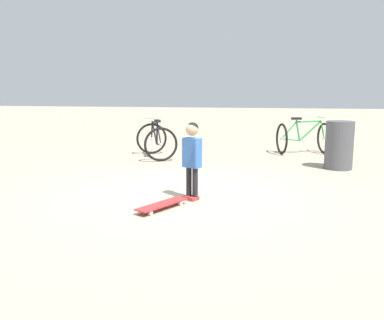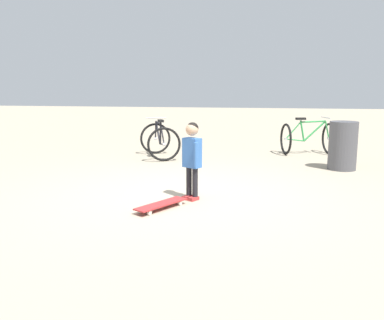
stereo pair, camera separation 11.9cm
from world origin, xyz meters
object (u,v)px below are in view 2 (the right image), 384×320
Objects in this scene: bicycle_mid at (159,140)px; skateboard at (161,204)px; trash_bin at (343,146)px; bicycle_near at (307,138)px; child_person at (192,152)px.

skateboard is at bearing -74.75° from bicycle_mid.
trash_bin reaches higher than skateboard.
bicycle_near is at bearing 65.44° from skateboard.
skateboard is 0.61× the size of bicycle_mid.
child_person reaches higher than bicycle_mid.
child_person is at bearing 59.71° from skateboard.
skateboard is 4.10m from trash_bin.
child_person is 1.37× the size of skateboard.
child_person is 3.50m from trash_bin.
bicycle_near reaches higher than skateboard.
bicycle_near is (2.20, 4.81, 0.32)m from skateboard.
bicycle_mid is at bearing 112.25° from child_person.
bicycle_mid is 3.77m from trash_bin.
child_person reaches higher than bicycle_near.
child_person is at bearing -132.87° from trash_bin.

